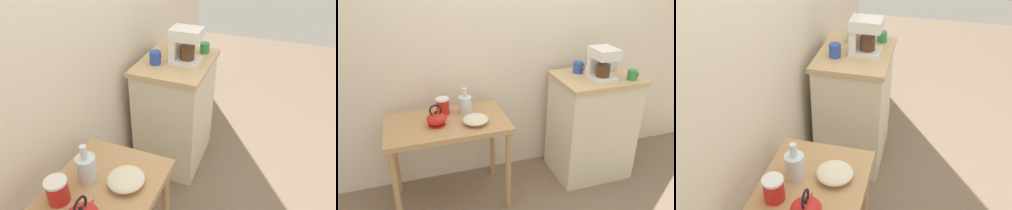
# 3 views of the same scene
# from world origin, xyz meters

# --- Properties ---
(ground_plane) EXTENTS (8.00, 8.00, 0.00)m
(ground_plane) POSITION_xyz_m (0.00, 0.00, 0.00)
(ground_plane) COLOR #7A6651
(back_wall) EXTENTS (4.40, 0.10, 2.80)m
(back_wall) POSITION_xyz_m (0.10, 0.40, 1.40)
(back_wall) COLOR beige
(back_wall) RESTS_ON ground_plane
(kitchen_counter) EXTENTS (0.67, 0.52, 0.94)m
(kitchen_counter) POSITION_xyz_m (0.57, 0.02, 0.47)
(kitchen_counter) COLOR beige
(kitchen_counter) RESTS_ON ground_plane
(bowl_stoneware) EXTENTS (0.19, 0.19, 0.06)m
(bowl_stoneware) POSITION_xyz_m (-0.50, -0.10, 0.76)
(bowl_stoneware) COLOR beige
(bowl_stoneware) RESTS_ON wooden_table
(teakettle) EXTENTS (0.18, 0.14, 0.17)m
(teakettle) POSITION_xyz_m (-0.78, -0.04, 0.78)
(teakettle) COLOR red
(teakettle) RESTS_ON wooden_table
(glass_carafe_vase) EXTENTS (0.10, 0.10, 0.21)m
(glass_carafe_vase) POSITION_xyz_m (-0.54, 0.10, 0.80)
(glass_carafe_vase) COLOR silver
(glass_carafe_vase) RESTS_ON wooden_table
(canister_enamel) EXTENTS (0.11, 0.11, 0.13)m
(canister_enamel) POSITION_xyz_m (-0.71, 0.15, 0.79)
(canister_enamel) COLOR red
(canister_enamel) RESTS_ON wooden_table
(coffee_maker) EXTENTS (0.18, 0.22, 0.26)m
(coffee_maker) POSITION_xyz_m (0.57, -0.03, 1.08)
(coffee_maker) COLOR white
(coffee_maker) RESTS_ON kitchen_counter
(mug_blue) EXTENTS (0.09, 0.08, 0.10)m
(mug_blue) POSITION_xyz_m (0.46, 0.15, 0.99)
(mug_blue) COLOR #2D4CAD
(mug_blue) RESTS_ON kitchen_counter
(mug_tall_green) EXTENTS (0.08, 0.08, 0.08)m
(mug_tall_green) POSITION_xyz_m (0.80, -0.13, 0.98)
(mug_tall_green) COLOR #338C4C
(mug_tall_green) RESTS_ON kitchen_counter
(table_clock) EXTENTS (0.11, 0.06, 0.13)m
(table_clock) POSITION_xyz_m (0.76, 0.10, 0.99)
(table_clock) COLOR #B2B5BA
(table_clock) RESTS_ON kitchen_counter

